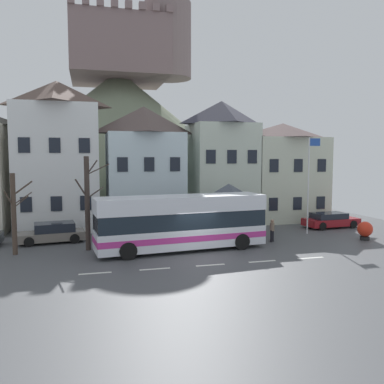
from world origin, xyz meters
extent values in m
cube|color=#4B4C50|center=(0.00, 0.00, -0.03)|extent=(40.00, 60.00, 0.06)
cube|color=silver|center=(-6.00, -1.73, 0.00)|extent=(1.60, 0.20, 0.01)
cube|color=silver|center=(-3.00, -1.73, 0.00)|extent=(1.60, 0.20, 0.01)
cube|color=silver|center=(0.00, -1.73, 0.00)|extent=(1.60, 0.20, 0.01)
cube|color=silver|center=(3.00, -1.73, 0.00)|extent=(1.60, 0.20, 0.01)
cube|color=silver|center=(6.00, -1.73, 0.00)|extent=(1.60, 0.20, 0.01)
cube|color=white|center=(-8.52, 12.47, 4.90)|extent=(6.23, 6.94, 9.81)
pyramid|color=brown|center=(-8.52, 12.47, 10.82)|extent=(6.23, 6.94, 2.02)
cube|color=black|center=(-10.60, 8.97, 2.35)|extent=(0.80, 0.06, 1.10)
cube|color=black|center=(-8.52, 8.97, 2.35)|extent=(0.80, 0.06, 1.10)
cube|color=black|center=(-6.45, 8.97, 2.35)|extent=(0.80, 0.06, 1.10)
cube|color=black|center=(-10.60, 8.97, 6.61)|extent=(0.80, 0.06, 1.10)
cube|color=black|center=(-8.52, 8.97, 6.61)|extent=(0.80, 0.06, 1.10)
cube|color=black|center=(-6.45, 8.97, 6.61)|extent=(0.80, 0.06, 1.10)
cube|color=silver|center=(-1.64, 11.85, 3.86)|extent=(6.12, 5.70, 7.72)
pyramid|color=#554643|center=(-1.64, 11.85, 8.83)|extent=(6.12, 5.70, 2.24)
cube|color=black|center=(-3.68, 8.97, 1.85)|extent=(0.80, 0.06, 1.10)
cube|color=black|center=(-1.64, 8.97, 1.85)|extent=(0.80, 0.06, 1.10)
cube|color=black|center=(0.40, 8.97, 1.85)|extent=(0.80, 0.06, 1.10)
cube|color=black|center=(-3.68, 8.97, 5.20)|extent=(0.80, 0.06, 1.10)
cube|color=black|center=(-1.64, 8.97, 5.20)|extent=(0.80, 0.06, 1.10)
cube|color=black|center=(0.40, 8.97, 5.20)|extent=(0.80, 0.06, 1.10)
cube|color=beige|center=(5.12, 11.63, 4.30)|extent=(5.36, 5.27, 8.59)
pyramid|color=#343440|center=(5.12, 11.63, 9.60)|extent=(5.36, 5.27, 2.01)
cube|color=black|center=(3.33, 8.97, 2.06)|extent=(0.80, 0.06, 1.10)
cube|color=black|center=(5.12, 8.97, 2.06)|extent=(0.80, 0.06, 1.10)
cube|color=black|center=(6.91, 8.97, 2.06)|extent=(0.80, 0.06, 1.10)
cube|color=black|center=(3.33, 8.97, 5.79)|extent=(0.80, 0.06, 1.10)
cube|color=black|center=(5.12, 8.97, 5.79)|extent=(0.80, 0.06, 1.10)
cube|color=black|center=(6.91, 8.97, 5.79)|extent=(0.80, 0.06, 1.10)
cube|color=beige|center=(11.13, 11.88, 3.74)|extent=(6.76, 5.76, 7.49)
pyramid|color=#534040|center=(11.13, 11.88, 8.16)|extent=(6.76, 5.76, 1.34)
cube|color=black|center=(8.88, 8.97, 1.79)|extent=(0.80, 0.06, 1.10)
cube|color=black|center=(11.13, 8.97, 1.79)|extent=(0.80, 0.06, 1.10)
cube|color=black|center=(13.39, 8.97, 1.79)|extent=(0.80, 0.06, 1.10)
cube|color=black|center=(8.88, 8.97, 5.04)|extent=(0.80, 0.06, 1.10)
cube|color=black|center=(11.13, 8.97, 5.04)|extent=(0.80, 0.06, 1.10)
cube|color=black|center=(13.39, 8.97, 5.04)|extent=(0.80, 0.06, 1.10)
cone|color=#68725A|center=(-1.98, 33.49, 8.65)|extent=(42.63, 42.63, 17.30)
cube|color=#766061|center=(-1.98, 33.49, 19.55)|extent=(12.23, 12.23, 7.27)
cylinder|color=slate|center=(4.13, 30.43, 20.66)|extent=(6.01, 6.01, 9.48)
cube|color=#766061|center=(-6.06, 27.38, 23.63)|extent=(0.82, 0.70, 0.89)
cube|color=#766061|center=(-4.43, 27.38, 23.63)|extent=(0.82, 0.70, 0.89)
cube|color=#766061|center=(-2.80, 27.38, 23.63)|extent=(0.82, 0.70, 0.89)
cube|color=#766061|center=(-1.16, 27.38, 23.63)|extent=(0.82, 0.70, 0.89)
cube|color=#766061|center=(0.47, 27.38, 23.63)|extent=(0.82, 0.70, 0.89)
cube|color=#766061|center=(2.10, 27.38, 23.63)|extent=(0.82, 0.70, 0.89)
cube|color=#766061|center=(3.73, 27.38, 23.63)|extent=(0.82, 0.70, 0.89)
cube|color=white|center=(-0.71, 2.03, 0.85)|extent=(10.71, 3.53, 1.19)
cube|color=#BF338C|center=(-0.71, 2.03, 0.91)|extent=(10.73, 3.55, 0.36)
cube|color=#19232D|center=(-0.71, 2.03, 1.94)|extent=(10.61, 3.48, 1.00)
cube|color=white|center=(-0.71, 2.03, 2.92)|extent=(10.71, 3.53, 0.94)
cube|color=#19232D|center=(4.53, 2.58, 1.94)|extent=(0.27, 2.07, 0.96)
cylinder|color=black|center=(2.72, 3.58, 0.50)|extent=(1.02, 0.38, 1.00)
cylinder|color=black|center=(2.96, 1.23, 0.50)|extent=(1.02, 0.38, 1.00)
cylinder|color=black|center=(-4.39, 2.84, 0.50)|extent=(1.02, 0.38, 1.00)
cylinder|color=black|center=(-4.15, 0.49, 0.50)|extent=(1.02, 0.38, 1.00)
cylinder|color=#473D33|center=(2.20, 7.80, 1.20)|extent=(0.14, 0.14, 2.40)
cylinder|color=#473D33|center=(5.50, 7.80, 1.20)|extent=(0.14, 0.14, 2.40)
cylinder|color=#473D33|center=(2.20, 4.50, 1.20)|extent=(0.14, 0.14, 2.40)
cylinder|color=#473D33|center=(5.50, 4.50, 1.20)|extent=(0.14, 0.14, 2.40)
pyramid|color=#464D59|center=(3.85, 6.15, 3.10)|extent=(3.60, 3.60, 1.40)
cube|color=maroon|center=(12.98, 6.78, 0.47)|extent=(4.61, 2.20, 0.58)
cube|color=#1E232D|center=(12.75, 6.76, 0.99)|extent=(2.80, 1.85, 0.46)
cylinder|color=black|center=(14.39, 7.79, 0.32)|extent=(0.65, 0.25, 0.64)
cylinder|color=black|center=(14.52, 5.99, 0.32)|extent=(0.65, 0.25, 0.64)
cylinder|color=black|center=(11.44, 7.57, 0.32)|extent=(0.65, 0.25, 0.64)
cylinder|color=black|center=(11.57, 5.77, 0.32)|extent=(0.65, 0.25, 0.64)
cube|color=slate|center=(-8.72, 6.46, 0.46)|extent=(4.50, 2.43, 0.56)
cube|color=#1E232D|center=(-8.50, 6.49, 1.03)|extent=(2.77, 1.98, 0.59)
cylinder|color=black|center=(-10.00, 5.38, 0.32)|extent=(0.66, 0.28, 0.64)
cylinder|color=black|center=(-10.24, 7.17, 0.32)|extent=(0.66, 0.28, 0.64)
cylinder|color=black|center=(-7.19, 5.75, 0.32)|extent=(0.66, 0.28, 0.64)
cylinder|color=black|center=(-7.43, 7.54, 0.32)|extent=(0.66, 0.28, 0.64)
cylinder|color=#2D2D38|center=(3.48, 4.33, 0.39)|extent=(0.16, 0.16, 0.78)
cylinder|color=#2D2D38|center=(3.47, 4.55, 0.39)|extent=(0.16, 0.16, 0.78)
cylinder|color=#7F6B56|center=(3.47, 4.44, 1.01)|extent=(0.36, 0.36, 0.57)
sphere|color=tan|center=(3.47, 4.44, 1.40)|extent=(0.21, 0.21, 0.21)
cylinder|color=black|center=(5.76, 2.86, 0.40)|extent=(0.16, 0.16, 0.80)
cylinder|color=black|center=(5.92, 2.98, 0.40)|extent=(0.16, 0.16, 0.80)
cylinder|color=#7F6B56|center=(5.84, 2.92, 1.02)|extent=(0.31, 0.31, 0.55)
sphere|color=#9E7A60|center=(5.84, 2.92, 1.42)|extent=(0.24, 0.24, 0.24)
cube|color=#33473D|center=(5.36, 8.61, 0.45)|extent=(1.51, 0.45, 0.08)
cube|color=#33473D|center=(5.36, 8.83, 0.67)|extent=(1.51, 0.06, 0.40)
cube|color=#2D2D33|center=(4.68, 8.61, 0.23)|extent=(0.08, 0.36, 0.45)
cube|color=#2D2D33|center=(6.04, 8.61, 0.23)|extent=(0.08, 0.36, 0.45)
cylinder|color=silver|center=(9.67, 4.87, 3.61)|extent=(0.10, 0.10, 7.21)
cube|color=#264CA5|center=(10.12, 4.87, 6.86)|extent=(0.90, 0.03, 0.56)
cylinder|color=black|center=(12.32, 1.77, 0.12)|extent=(0.63, 0.63, 0.25)
sphere|color=red|center=(12.32, 1.77, 0.77)|extent=(1.05, 1.05, 1.05)
cylinder|color=#47382D|center=(-10.51, 3.42, 2.41)|extent=(0.29, 0.29, 4.82)
cylinder|color=#47382D|center=(-9.97, 3.31, 3.94)|extent=(1.16, 0.33, 0.88)
cylinder|color=#47382D|center=(-10.63, 3.76, 3.78)|extent=(0.34, 0.75, 0.45)
cylinder|color=#47382D|center=(-10.02, 3.57, 3.32)|extent=(1.04, 0.38, 0.73)
cylinder|color=#47382D|center=(-10.70, 3.20, 3.32)|extent=(0.48, 0.55, 1.01)
cylinder|color=#47382D|center=(-10.11, 3.52, 3.12)|extent=(0.86, 0.26, 0.70)
cylinder|color=#382D28|center=(-6.31, 3.54, 2.91)|extent=(0.31, 0.31, 5.81)
cylinder|color=#382D28|center=(-6.01, 3.22, 5.11)|extent=(0.72, 0.74, 0.96)
cylinder|color=#382D28|center=(-5.64, 3.58, 5.01)|extent=(1.39, 0.15, 0.70)
cylinder|color=#382D28|center=(-5.85, 3.04, 3.60)|extent=(1.00, 1.07, 0.80)
cylinder|color=#382D28|center=(-6.64, 3.27, 3.85)|extent=(0.78, 0.67, 1.23)
camera|label=1|loc=(-6.24, -21.75, 5.76)|focal=37.44mm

